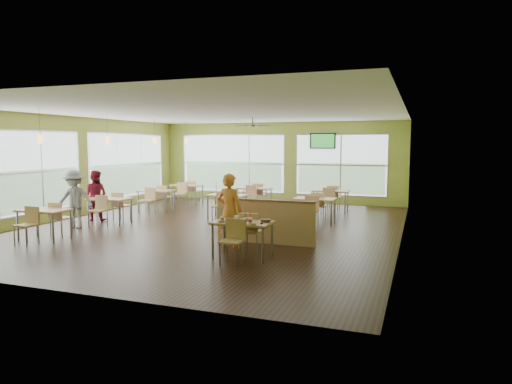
# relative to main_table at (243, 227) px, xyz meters

# --- Properties ---
(room) EXTENTS (12.00, 12.04, 3.20)m
(room) POSITION_rel_main_table_xyz_m (-2.00, 3.00, 0.97)
(room) COLOR black
(room) RESTS_ON ground
(window_bays) EXTENTS (9.24, 10.24, 2.38)m
(window_bays) POSITION_rel_main_table_xyz_m (-4.65, 6.08, 0.85)
(window_bays) COLOR white
(window_bays) RESTS_ON room
(main_table) EXTENTS (1.22, 1.52, 0.87)m
(main_table) POSITION_rel_main_table_xyz_m (0.00, 0.00, 0.00)
(main_table) COLOR tan
(main_table) RESTS_ON floor
(half_wall_divider) EXTENTS (2.40, 0.14, 1.04)m
(half_wall_divider) POSITION_rel_main_table_xyz_m (0.00, 1.45, -0.11)
(half_wall_divider) COLOR tan
(half_wall_divider) RESTS_ON floor
(dining_tables) EXTENTS (6.92, 8.72, 0.87)m
(dining_tables) POSITION_rel_main_table_xyz_m (-3.05, 4.71, -0.00)
(dining_tables) COLOR tan
(dining_tables) RESTS_ON floor
(pendant_lights) EXTENTS (0.11, 7.31, 0.86)m
(pendant_lights) POSITION_rel_main_table_xyz_m (-5.20, 3.68, 1.82)
(pendant_lights) COLOR #2D2119
(pendant_lights) RESTS_ON ceiling
(ceiling_fan) EXTENTS (1.25, 1.25, 0.29)m
(ceiling_fan) POSITION_rel_main_table_xyz_m (-2.00, 6.00, 2.32)
(ceiling_fan) COLOR #2D2119
(ceiling_fan) RESTS_ON ceiling
(tv_backwall) EXTENTS (1.00, 0.07, 0.60)m
(tv_backwall) POSITION_rel_main_table_xyz_m (-0.20, 8.90, 1.82)
(tv_backwall) COLOR black
(tv_backwall) RESTS_ON wall_back
(man_plaid) EXTENTS (0.67, 0.50, 1.68)m
(man_plaid) POSITION_rel_main_table_xyz_m (-0.60, 0.74, 0.21)
(man_plaid) COLOR #DF4A18
(man_plaid) RESTS_ON floor
(patron_maroon) EXTENTS (0.84, 0.71, 1.54)m
(patron_maroon) POSITION_rel_main_table_xyz_m (-5.89, 2.73, 0.14)
(patron_maroon) COLOR maroon
(patron_maroon) RESTS_ON floor
(patron_grey) EXTENTS (1.17, 0.88, 1.61)m
(patron_grey) POSITION_rel_main_table_xyz_m (-5.61, 1.52, 0.17)
(patron_grey) COLOR slate
(patron_grey) RESTS_ON floor
(cup_blue) EXTENTS (0.08, 0.08, 0.30)m
(cup_blue) POSITION_rel_main_table_xyz_m (-0.39, -0.14, 0.18)
(cup_blue) COLOR white
(cup_blue) RESTS_ON main_table
(cup_yellow) EXTENTS (0.10, 0.10, 0.38)m
(cup_yellow) POSITION_rel_main_table_xyz_m (-0.05, -0.17, 0.20)
(cup_yellow) COLOR white
(cup_yellow) RESTS_ON main_table
(cup_red_near) EXTENTS (0.08, 0.08, 0.30)m
(cup_red_near) POSITION_rel_main_table_xyz_m (0.15, -0.21, 0.18)
(cup_red_near) COLOR white
(cup_red_near) RESTS_ON main_table
(cup_red_far) EXTENTS (0.09, 0.09, 0.32)m
(cup_red_far) POSITION_rel_main_table_xyz_m (0.23, -0.17, 0.18)
(cup_red_far) COLOR white
(cup_red_far) RESTS_ON main_table
(food_basket) EXTENTS (0.24, 0.24, 0.05)m
(food_basket) POSITION_rel_main_table_xyz_m (0.45, 0.14, 0.15)
(food_basket) COLOR black
(food_basket) RESTS_ON main_table
(ketchup_cup) EXTENTS (0.06, 0.06, 0.02)m
(ketchup_cup) POSITION_rel_main_table_xyz_m (0.46, -0.12, 0.13)
(ketchup_cup) COLOR #B00114
(ketchup_cup) RESTS_ON main_table
(wrapper_left) EXTENTS (0.18, 0.17, 0.04)m
(wrapper_left) POSITION_rel_main_table_xyz_m (-0.38, -0.19, 0.14)
(wrapper_left) COLOR #A68A50
(wrapper_left) RESTS_ON main_table
(wrapper_mid) EXTENTS (0.21, 0.19, 0.04)m
(wrapper_mid) POSITION_rel_main_table_xyz_m (-0.03, 0.18, 0.14)
(wrapper_mid) COLOR #A68A50
(wrapper_mid) RESTS_ON main_table
(wrapper_right) EXTENTS (0.16, 0.15, 0.03)m
(wrapper_right) POSITION_rel_main_table_xyz_m (0.33, -0.27, 0.14)
(wrapper_right) COLOR #A68A50
(wrapper_right) RESTS_ON main_table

